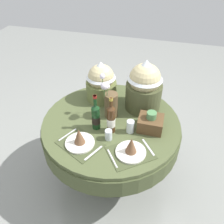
{
  "coord_description": "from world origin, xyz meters",
  "views": [
    {
      "loc": [
        0.42,
        -1.56,
        2.15
      ],
      "look_at": [
        0.0,
        0.03,
        0.84
      ],
      "focal_mm": 37.5,
      "sensor_mm": 36.0,
      "label": 1
    }
  ],
  "objects_px": {
    "gift_tub_back_right": "(144,84)",
    "flower_vase": "(110,102)",
    "tumbler_near_right": "(130,127)",
    "gift_tub_back_left": "(101,80)",
    "place_setting_right": "(131,149)",
    "dining_table": "(111,132)",
    "place_setting_left": "(80,140)",
    "wine_bottle_left": "(96,116)",
    "woven_basket_side_right": "(151,123)",
    "tumbler_mid": "(109,135)",
    "wine_bottle_centre": "(111,119)"
  },
  "relations": [
    {
      "from": "tumbler_near_right",
      "to": "gift_tub_back_left",
      "type": "distance_m",
      "value": 0.59
    },
    {
      "from": "wine_bottle_left",
      "to": "woven_basket_side_right",
      "type": "bearing_deg",
      "value": 13.11
    },
    {
      "from": "gift_tub_back_left",
      "to": "wine_bottle_left",
      "type": "bearing_deg",
      "value": -78.92
    },
    {
      "from": "flower_vase",
      "to": "gift_tub_back_left",
      "type": "xyz_separation_m",
      "value": [
        -0.16,
        0.25,
        0.05
      ]
    },
    {
      "from": "gift_tub_back_left",
      "to": "woven_basket_side_right",
      "type": "distance_m",
      "value": 0.66
    },
    {
      "from": "tumbler_near_right",
      "to": "woven_basket_side_right",
      "type": "distance_m",
      "value": 0.18
    },
    {
      "from": "place_setting_left",
      "to": "flower_vase",
      "type": "bearing_deg",
      "value": 71.24
    },
    {
      "from": "place_setting_right",
      "to": "gift_tub_back_right",
      "type": "height_order",
      "value": "gift_tub_back_right"
    },
    {
      "from": "dining_table",
      "to": "gift_tub_back_right",
      "type": "relative_size",
      "value": 2.55
    },
    {
      "from": "wine_bottle_left",
      "to": "tumbler_near_right",
      "type": "distance_m",
      "value": 0.3
    },
    {
      "from": "dining_table",
      "to": "flower_vase",
      "type": "distance_m",
      "value": 0.31
    },
    {
      "from": "wine_bottle_left",
      "to": "gift_tub_back_left",
      "type": "distance_m",
      "value": 0.46
    },
    {
      "from": "tumbler_mid",
      "to": "gift_tub_back_right",
      "type": "distance_m",
      "value": 0.59
    },
    {
      "from": "wine_bottle_left",
      "to": "gift_tub_back_left",
      "type": "relative_size",
      "value": 0.83
    },
    {
      "from": "flower_vase",
      "to": "dining_table",
      "type": "bearing_deg",
      "value": -67.92
    },
    {
      "from": "place_setting_right",
      "to": "flower_vase",
      "type": "bearing_deg",
      "value": 124.54
    },
    {
      "from": "gift_tub_back_left",
      "to": "woven_basket_side_right",
      "type": "height_order",
      "value": "gift_tub_back_left"
    },
    {
      "from": "wine_bottle_left",
      "to": "gift_tub_back_right",
      "type": "distance_m",
      "value": 0.55
    },
    {
      "from": "place_setting_left",
      "to": "place_setting_right",
      "type": "distance_m",
      "value": 0.42
    },
    {
      "from": "wine_bottle_centre",
      "to": "woven_basket_side_right",
      "type": "relative_size",
      "value": 1.65
    },
    {
      "from": "flower_vase",
      "to": "gift_tub_back_right",
      "type": "relative_size",
      "value": 0.84
    },
    {
      "from": "dining_table",
      "to": "gift_tub_back_right",
      "type": "xyz_separation_m",
      "value": [
        0.24,
        0.29,
        0.4
      ]
    },
    {
      "from": "flower_vase",
      "to": "gift_tub_back_right",
      "type": "height_order",
      "value": "gift_tub_back_right"
    },
    {
      "from": "tumbler_near_right",
      "to": "gift_tub_back_right",
      "type": "relative_size",
      "value": 0.23
    },
    {
      "from": "tumbler_mid",
      "to": "gift_tub_back_right",
      "type": "xyz_separation_m",
      "value": [
        0.2,
        0.51,
        0.22
      ]
    },
    {
      "from": "place_setting_left",
      "to": "wine_bottle_left",
      "type": "relative_size",
      "value": 1.24
    },
    {
      "from": "place_setting_left",
      "to": "tumbler_near_right",
      "type": "bearing_deg",
      "value": 34.13
    },
    {
      "from": "place_setting_right",
      "to": "gift_tub_back_left",
      "type": "xyz_separation_m",
      "value": [
        -0.44,
        0.66,
        0.17
      ]
    },
    {
      "from": "dining_table",
      "to": "place_setting_left",
      "type": "relative_size",
      "value": 3.04
    },
    {
      "from": "dining_table",
      "to": "tumbler_near_right",
      "type": "height_order",
      "value": "tumbler_near_right"
    },
    {
      "from": "wine_bottle_centre",
      "to": "gift_tub_back_left",
      "type": "relative_size",
      "value": 0.85
    },
    {
      "from": "place_setting_left",
      "to": "flower_vase",
      "type": "relative_size",
      "value": 1.0
    },
    {
      "from": "gift_tub_back_right",
      "to": "woven_basket_side_right",
      "type": "xyz_separation_m",
      "value": [
        0.12,
        -0.3,
        -0.2
      ]
    },
    {
      "from": "gift_tub_back_right",
      "to": "gift_tub_back_left",
      "type": "bearing_deg",
      "value": 174.65
    },
    {
      "from": "dining_table",
      "to": "tumbler_near_right",
      "type": "relative_size",
      "value": 10.88
    },
    {
      "from": "gift_tub_back_left",
      "to": "gift_tub_back_right",
      "type": "distance_m",
      "value": 0.43
    },
    {
      "from": "place_setting_left",
      "to": "wine_bottle_centre",
      "type": "relative_size",
      "value": 1.21
    },
    {
      "from": "place_setting_left",
      "to": "tumbler_mid",
      "type": "bearing_deg",
      "value": 28.95
    },
    {
      "from": "dining_table",
      "to": "wine_bottle_left",
      "type": "distance_m",
      "value": 0.3
    },
    {
      "from": "wine_bottle_centre",
      "to": "gift_tub_back_right",
      "type": "bearing_deg",
      "value": 63.6
    },
    {
      "from": "tumbler_mid",
      "to": "woven_basket_side_right",
      "type": "bearing_deg",
      "value": 34.29
    },
    {
      "from": "tumbler_mid",
      "to": "tumbler_near_right",
      "type": "bearing_deg",
      "value": 40.23
    },
    {
      "from": "flower_vase",
      "to": "tumbler_mid",
      "type": "height_order",
      "value": "flower_vase"
    },
    {
      "from": "place_setting_left",
      "to": "wine_bottle_left",
      "type": "height_order",
      "value": "wine_bottle_left"
    },
    {
      "from": "gift_tub_back_right",
      "to": "flower_vase",
      "type": "bearing_deg",
      "value": -141.59
    },
    {
      "from": "tumbler_mid",
      "to": "gift_tub_back_left",
      "type": "relative_size",
      "value": 0.22
    },
    {
      "from": "gift_tub_back_right",
      "to": "place_setting_left",
      "type": "bearing_deg",
      "value": -123.12
    },
    {
      "from": "tumbler_near_right",
      "to": "gift_tub_back_left",
      "type": "bearing_deg",
      "value": 132.39
    },
    {
      "from": "gift_tub_back_left",
      "to": "woven_basket_side_right",
      "type": "xyz_separation_m",
      "value": [
        0.54,
        -0.34,
        -0.15
      ]
    },
    {
      "from": "place_setting_left",
      "to": "gift_tub_back_right",
      "type": "relative_size",
      "value": 0.84
    }
  ]
}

